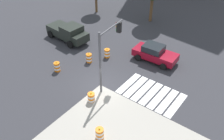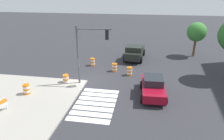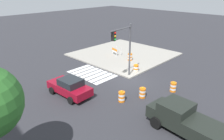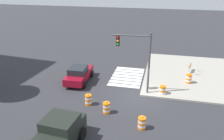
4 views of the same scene
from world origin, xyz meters
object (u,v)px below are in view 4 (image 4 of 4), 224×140
object	(u,v)px
pickup_truck	(56,136)
traffic_barrel_near_corner	(106,108)
sports_car	(79,74)
traffic_light_pole	(136,52)
construction_barricade	(191,67)
traffic_barrel_crosswalk_end	(163,90)
traffic_barrel_median_near	(88,100)
traffic_barrel_on_sidewalk	(189,79)
traffic_barrel_median_far	(142,123)

from	to	relation	value
pickup_truck	traffic_barrel_near_corner	world-z (taller)	pickup_truck
sports_car	traffic_light_pole	size ratio (longest dim) A/B	0.80
traffic_barrel_near_corner	construction_barricade	bearing A→B (deg)	-35.98
traffic_barrel_near_corner	traffic_barrel_crosswalk_end	distance (m)	5.75
traffic_barrel_near_corner	traffic_barrel_median_near	bearing A→B (deg)	63.81
traffic_barrel_crosswalk_end	traffic_light_pole	xyz separation A→B (m)	(-0.21, 2.48, 3.46)
traffic_barrel_near_corner	traffic_light_pole	world-z (taller)	traffic_light_pole
traffic_barrel_median_near	construction_barricade	world-z (taller)	construction_barricade
traffic_barrel_on_sidewalk	traffic_barrel_near_corner	bearing A→B (deg)	135.74
sports_car	traffic_barrel_on_sidewalk	xyz separation A→B (m)	(1.85, -10.74, -0.21)
traffic_barrel_near_corner	construction_barricade	world-z (taller)	construction_barricade
sports_car	traffic_barrel_near_corner	size ratio (longest dim) A/B	4.29
construction_barricade	traffic_light_pole	bearing A→B (deg)	138.27
sports_car	traffic_barrel_median_far	size ratio (longest dim) A/B	4.29
traffic_barrel_crosswalk_end	traffic_barrel_on_sidewalk	size ratio (longest dim) A/B	1.00
pickup_truck	construction_barricade	xyz separation A→B (m)	(14.41, -9.02, -0.25)
pickup_truck	construction_barricade	world-z (taller)	pickup_truck
traffic_barrel_median_near	traffic_light_pole	distance (m)	5.67
sports_car	traffic_barrel_crosswalk_end	bearing A→B (deg)	-96.95
pickup_truck	traffic_barrel_on_sidewalk	world-z (taller)	pickup_truck
traffic_barrel_near_corner	traffic_barrel_median_near	world-z (taller)	same
traffic_light_pole	traffic_barrel_median_near	bearing A→B (deg)	129.53
pickup_truck	traffic_barrel_crosswalk_end	world-z (taller)	pickup_truck
sports_car	traffic_barrel_near_corner	world-z (taller)	sports_car
traffic_barrel_median_near	traffic_barrel_on_sidewalk	bearing A→B (deg)	-54.74
pickup_truck	traffic_light_pole	bearing A→B (deg)	-23.45
traffic_barrel_median_far	construction_barricade	distance (m)	11.92
traffic_barrel_near_corner	traffic_light_pole	bearing A→B (deg)	-24.55
traffic_light_pole	traffic_barrel_on_sidewalk	bearing A→B (deg)	-58.05
traffic_barrel_median_near	sports_car	bearing A→B (deg)	29.97
pickup_truck	traffic_barrel_near_corner	bearing A→B (deg)	-22.56
construction_barricade	traffic_barrel_crosswalk_end	bearing A→B (deg)	153.53
traffic_barrel_median_near	construction_barricade	size ratio (longest dim) A/B	0.73
pickup_truck	traffic_barrel_near_corner	xyz separation A→B (m)	(4.65, -1.93, -0.52)
traffic_barrel_median_near	traffic_barrel_crosswalk_end	bearing A→B (deg)	-62.71
traffic_barrel_near_corner	traffic_barrel_on_sidewalk	distance (m)	9.49
traffic_barrel_near_corner	traffic_barrel_median_near	size ratio (longest dim) A/B	1.00
traffic_barrel_median_far	traffic_light_pole	bearing A→B (deg)	13.18
traffic_barrel_median_near	construction_barricade	distance (m)	12.56
pickup_truck	traffic_barrel_median_far	distance (m)	5.85
traffic_barrel_near_corner	traffic_barrel_median_far	size ratio (longest dim) A/B	1.00
construction_barricade	traffic_light_pole	xyz separation A→B (m)	(-6.04, 5.39, 3.19)
sports_car	traffic_barrel_median_near	distance (m)	4.73
traffic_barrel_crosswalk_end	traffic_barrel_median_far	xyz separation A→B (m)	(-5.32, 1.29, 0.00)
pickup_truck	traffic_barrel_median_near	world-z (taller)	pickup_truck
traffic_barrel_near_corner	construction_barricade	xyz separation A→B (m)	(9.77, -7.09, 0.27)
traffic_barrel_median_far	traffic_barrel_on_sidewalk	distance (m)	8.99
sports_car	traffic_light_pole	bearing A→B (deg)	-101.86
traffic_barrel_crosswalk_end	traffic_light_pole	size ratio (longest dim) A/B	0.19
traffic_barrel_median_far	traffic_barrel_median_near	bearing A→B (deg)	64.22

